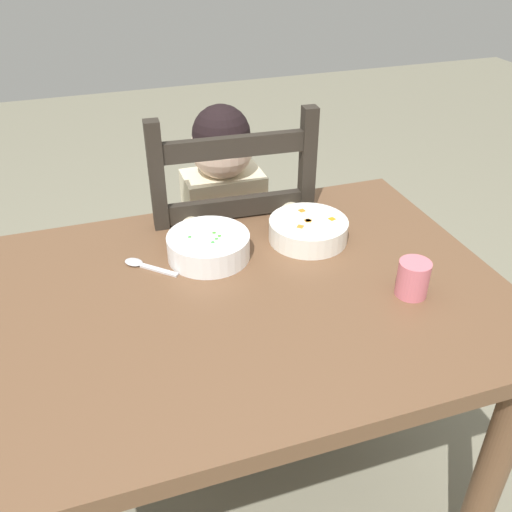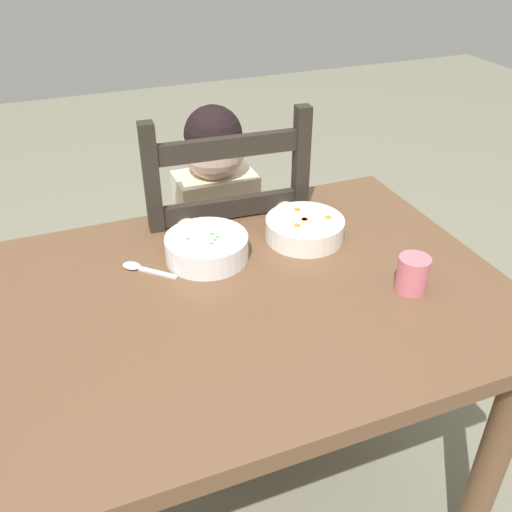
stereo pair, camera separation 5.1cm
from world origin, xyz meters
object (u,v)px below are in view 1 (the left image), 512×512
spoon (141,264)px  bowl_of_carrots (308,229)px  child_figure (227,220)px  dining_table (244,333)px  drinking_cup (413,278)px  dining_chair (227,268)px  bowl_of_peas (209,246)px

spoon → bowl_of_carrots: bearing=-1.4°
child_figure → bowl_of_carrots: (0.12, -0.29, 0.11)m
dining_table → drinking_cup: size_ratio=14.18×
child_figure → spoon: 0.40m
dining_chair → child_figure: size_ratio=1.03×
child_figure → bowl_of_carrots: child_figure is taller
bowl_of_peas → spoon: bearing=176.3°
dining_chair → drinking_cup: size_ratio=12.62×
bowl_of_carrots → spoon: size_ratio=1.66×
drinking_cup → dining_chair: bearing=113.2°
drinking_cup → spoon: bearing=151.4°
dining_table → dining_chair: dining_chair is taller
child_figure → bowl_of_carrots: size_ratio=5.06×
bowl_of_carrots → drinking_cup: (0.12, -0.27, 0.01)m
dining_chair → drinking_cup: 0.68m
bowl_of_carrots → drinking_cup: bearing=-66.7°
dining_chair → child_figure: 0.17m
dining_table → bowl_of_carrots: (0.21, 0.15, 0.14)m
dining_chair → bowl_of_carrots: dining_chair is taller
dining_chair → bowl_of_peas: 0.42m
bowl_of_peas → drinking_cup: bearing=-36.8°
dining_table → dining_chair: size_ratio=1.12×
bowl_of_carrots → drinking_cup: drinking_cup is taller
dining_table → child_figure: (0.09, 0.44, 0.04)m
dining_table → bowl_of_peas: bowl_of_peas is taller
bowl_of_carrots → dining_chair: bearing=113.1°
child_figure → drinking_cup: bearing=-67.0°
dining_table → spoon: spoon is taller
bowl_of_peas → bowl_of_carrots: (0.25, 0.00, -0.00)m
child_figure → spoon: size_ratio=8.39×
child_figure → drinking_cup: (0.24, -0.56, 0.12)m
dining_chair → dining_table: bearing=-100.8°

